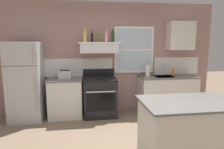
% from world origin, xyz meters
% --- Properties ---
extents(back_wall, '(5.40, 0.11, 2.70)m').
position_xyz_m(back_wall, '(0.03, 2.23, 1.35)').
color(back_wall, gray).
rests_on(back_wall, ground_plane).
extents(refrigerator, '(0.70, 0.72, 1.76)m').
position_xyz_m(refrigerator, '(-1.90, 1.84, 0.88)').
color(refrigerator, '#B7BABC').
rests_on(refrigerator, ground_plane).
extents(counter_left_of_stove, '(0.79, 0.63, 0.91)m').
position_xyz_m(counter_left_of_stove, '(-1.05, 1.90, 0.46)').
color(counter_left_of_stove, silver).
rests_on(counter_left_of_stove, ground_plane).
extents(toaster, '(0.30, 0.20, 0.19)m').
position_xyz_m(toaster, '(-1.05, 1.93, 1.01)').
color(toaster, silver).
rests_on(toaster, counter_left_of_stove).
extents(stove_range, '(0.76, 0.69, 1.09)m').
position_xyz_m(stove_range, '(-0.25, 1.86, 0.46)').
color(stove_range, black).
rests_on(stove_range, ground_plane).
extents(range_hood_shelf, '(0.96, 0.52, 0.24)m').
position_xyz_m(range_hood_shelf, '(-0.25, 1.96, 1.62)').
color(range_hood_shelf, silver).
extents(bottle_champagne_gold_foil, '(0.08, 0.08, 0.33)m').
position_xyz_m(bottle_champagne_gold_foil, '(-0.58, 1.95, 1.88)').
color(bottle_champagne_gold_foil, '#B29333').
rests_on(bottle_champagne_gold_foil, range_hood_shelf).
extents(bottle_balsamic_dark, '(0.06, 0.06, 0.25)m').
position_xyz_m(bottle_balsamic_dark, '(-0.41, 2.01, 1.85)').
color(bottle_balsamic_dark, black).
rests_on(bottle_balsamic_dark, range_hood_shelf).
extents(bottle_olive_oil_square, '(0.06, 0.06, 0.26)m').
position_xyz_m(bottle_olive_oil_square, '(-0.24, 2.00, 1.85)').
color(bottle_olive_oil_square, '#4C601E').
rests_on(bottle_olive_oil_square, range_hood_shelf).
extents(bottle_rose_pink, '(0.07, 0.07, 0.29)m').
position_xyz_m(bottle_rose_pink, '(-0.08, 1.96, 1.87)').
color(bottle_rose_pink, '#C67F84').
rests_on(bottle_rose_pink, range_hood_shelf).
extents(bottle_dark_green_wine, '(0.07, 0.07, 0.31)m').
position_xyz_m(bottle_dark_green_wine, '(0.08, 2.00, 1.87)').
color(bottle_dark_green_wine, '#143819').
rests_on(bottle_dark_green_wine, range_hood_shelf).
extents(counter_right_with_sink, '(1.43, 0.63, 0.91)m').
position_xyz_m(counter_right_with_sink, '(1.45, 1.90, 0.46)').
color(counter_right_with_sink, silver).
rests_on(counter_right_with_sink, ground_plane).
extents(sink_faucet, '(0.03, 0.17, 0.28)m').
position_xyz_m(sink_faucet, '(1.35, 2.00, 1.08)').
color(sink_faucet, silver).
rests_on(sink_faucet, counter_right_with_sink).
extents(paper_towel_roll, '(0.11, 0.11, 0.27)m').
position_xyz_m(paper_towel_roll, '(0.93, 1.90, 1.04)').
color(paper_towel_roll, white).
rests_on(paper_towel_roll, counter_right_with_sink).
extents(dish_soap_bottle, '(0.06, 0.06, 0.18)m').
position_xyz_m(dish_soap_bottle, '(1.63, 2.00, 1.00)').
color(dish_soap_bottle, orange).
rests_on(dish_soap_bottle, counter_right_with_sink).
extents(kitchen_island, '(1.40, 0.90, 0.91)m').
position_xyz_m(kitchen_island, '(0.89, -0.17, 0.46)').
color(kitchen_island, silver).
rests_on(kitchen_island, ground_plane).
extents(upper_cabinet_right, '(0.64, 0.32, 0.70)m').
position_xyz_m(upper_cabinet_right, '(1.80, 2.04, 1.90)').
color(upper_cabinet_right, silver).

